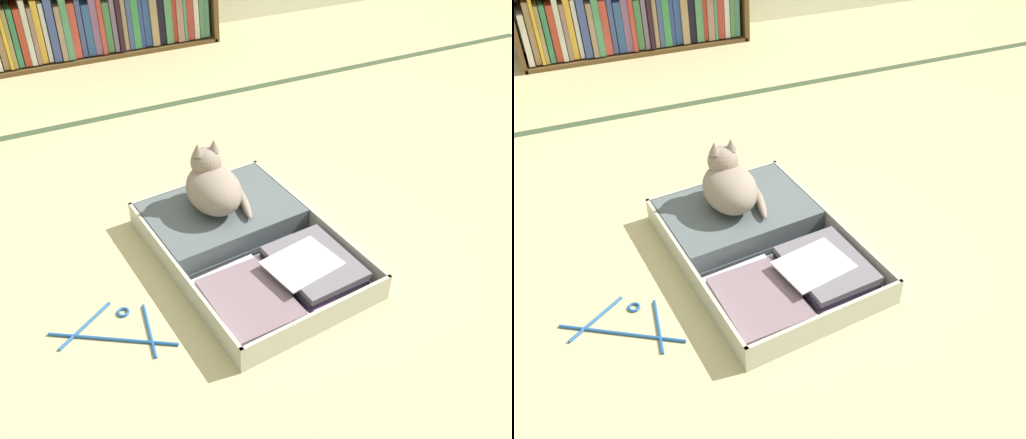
% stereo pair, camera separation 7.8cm
% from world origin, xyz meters
% --- Properties ---
extents(ground_plane, '(10.00, 10.00, 0.00)m').
position_xyz_m(ground_plane, '(0.00, 0.00, 0.00)').
color(ground_plane, '#C5B883').
extents(tatami_border, '(4.80, 0.05, 0.00)m').
position_xyz_m(tatami_border, '(0.00, 1.37, 0.00)').
color(tatami_border, '#394C30').
rests_on(tatami_border, ground_plane).
extents(open_suitcase, '(0.65, 0.88, 0.10)m').
position_xyz_m(open_suitcase, '(-0.10, 0.15, 0.04)').
color(open_suitcase, beige).
rests_on(open_suitcase, ground_plane).
extents(black_cat, '(0.23, 0.27, 0.25)m').
position_xyz_m(black_cat, '(-0.15, 0.32, 0.19)').
color(black_cat, gray).
rests_on(black_cat, open_suitcase).
extents(clothes_hanger, '(0.35, 0.28, 0.01)m').
position_xyz_m(clothes_hanger, '(-0.62, -0.03, 0.00)').
color(clothes_hanger, '#1F5495').
rests_on(clothes_hanger, ground_plane).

